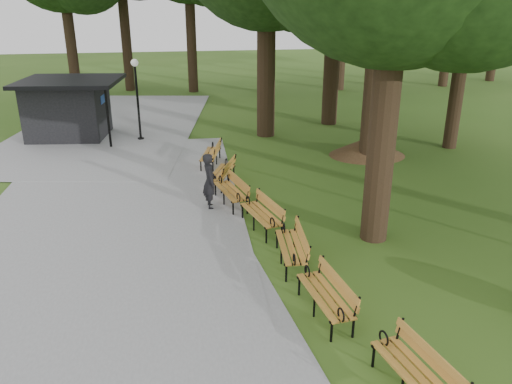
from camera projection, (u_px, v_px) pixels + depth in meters
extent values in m
plane|color=#315518|center=(259.00, 251.00, 12.73)|extent=(100.00, 100.00, 0.00)
cube|color=gray|center=(106.00, 214.00, 14.85)|extent=(12.00, 38.00, 0.06)
imported|color=black|center=(210.00, 181.00, 15.05)|extent=(0.45, 0.65, 1.70)
cylinder|color=black|center=(138.00, 104.00, 21.98)|extent=(0.10, 0.10, 3.25)
sphere|color=white|center=(135.00, 63.00, 21.36)|extent=(0.32, 0.32, 0.32)
cone|color=#47301C|center=(367.00, 146.00, 20.28)|extent=(2.56, 2.56, 0.74)
cylinder|color=black|center=(386.00, 98.00, 12.12)|extent=(0.70, 0.70, 7.39)
cylinder|color=black|center=(373.00, 77.00, 18.76)|extent=(0.60, 0.60, 6.33)
cylinder|color=black|center=(266.00, 50.00, 21.97)|extent=(0.80, 0.80, 7.59)
cylinder|color=black|center=(334.00, 30.00, 23.89)|extent=(0.76, 0.76, 8.93)
cylinder|color=black|center=(458.00, 81.00, 20.47)|extent=(0.56, 0.56, 5.57)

